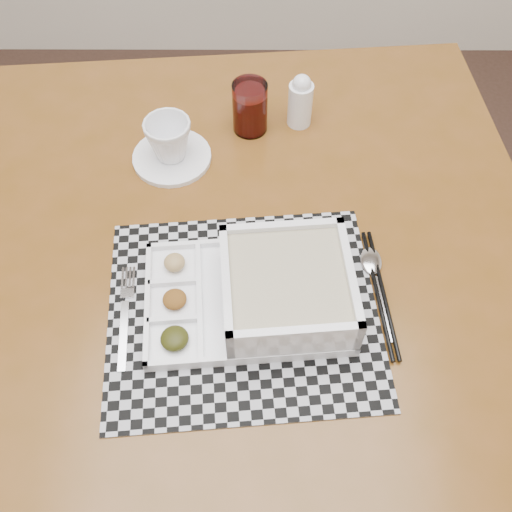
# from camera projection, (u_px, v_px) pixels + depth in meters

# --- Properties ---
(dining_table) EXTENTS (1.13, 1.13, 0.78)m
(dining_table) POSITION_uv_depth(u_px,v_px,m) (245.00, 268.00, 1.04)
(dining_table) COLOR #5B3810
(dining_table) RESTS_ON ground
(placemat) EXTENTS (0.45, 0.40, 0.00)m
(placemat) POSITION_uv_depth(u_px,v_px,m) (243.00, 310.00, 0.90)
(placemat) COLOR #A8A8AF
(placemat) RESTS_ON dining_table
(serving_tray) EXTENTS (0.34, 0.25, 0.09)m
(serving_tray) POSITION_uv_depth(u_px,v_px,m) (276.00, 292.00, 0.88)
(serving_tray) COLOR white
(serving_tray) RESTS_ON placemat
(fork) EXTENTS (0.03, 0.19, 0.00)m
(fork) POSITION_uv_depth(u_px,v_px,m) (126.00, 314.00, 0.89)
(fork) COLOR silver
(fork) RESTS_ON placemat
(spoon) EXTENTS (0.04, 0.18, 0.01)m
(spoon) POSITION_uv_depth(u_px,v_px,m) (373.00, 268.00, 0.94)
(spoon) COLOR silver
(spoon) RESTS_ON placemat
(chopsticks) EXTENTS (0.04, 0.24, 0.01)m
(chopsticks) POSITION_uv_depth(u_px,v_px,m) (380.00, 293.00, 0.91)
(chopsticks) COLOR black
(chopsticks) RESTS_ON placemat
(saucer) EXTENTS (0.15, 0.15, 0.01)m
(saucer) POSITION_uv_depth(u_px,v_px,m) (172.00, 157.00, 1.09)
(saucer) COLOR white
(saucer) RESTS_ON dining_table
(cup) EXTENTS (0.11, 0.11, 0.08)m
(cup) POSITION_uv_depth(u_px,v_px,m) (169.00, 140.00, 1.05)
(cup) COLOR white
(cup) RESTS_ON saucer
(juice_glass) EXTENTS (0.07, 0.07, 0.11)m
(juice_glass) POSITION_uv_depth(u_px,v_px,m) (250.00, 109.00, 1.10)
(juice_glass) COLOR white
(juice_glass) RESTS_ON dining_table
(creamer_bottle) EXTENTS (0.05, 0.05, 0.11)m
(creamer_bottle) POSITION_uv_depth(u_px,v_px,m) (300.00, 101.00, 1.10)
(creamer_bottle) COLOR white
(creamer_bottle) RESTS_ON dining_table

